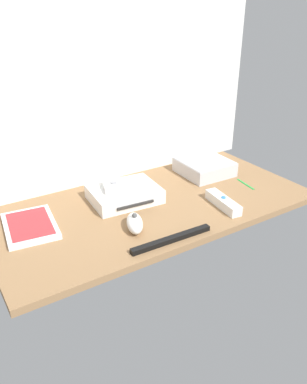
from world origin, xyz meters
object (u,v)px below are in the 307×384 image
(remote_nunchuk, at_px, (135,223))
(remote_classic_pad, at_px, (126,184))
(remote_wand, at_px, (223,202))
(game_case, at_px, (30,226))
(game_console, at_px, (125,194))
(mini_computer, at_px, (204,167))
(sensor_bar, at_px, (172,239))
(stylus_pen, at_px, (246,184))

(remote_nunchuk, height_order, remote_classic_pad, remote_classic_pad)
(remote_wand, bearing_deg, remote_nunchuk, -178.60)
(game_case, bearing_deg, remote_nunchuk, -26.55)
(game_console, relative_size, remote_wand, 1.47)
(remote_nunchuk, relative_size, remote_classic_pad, 0.68)
(game_console, height_order, mini_computer, mini_computer)
(remote_nunchuk, relative_size, sensor_bar, 0.46)
(game_console, relative_size, stylus_pen, 2.47)
(stylus_pen, bearing_deg, remote_nunchuk, -174.04)
(remote_wand, relative_size, sensor_bar, 0.63)
(mini_computer, xyz_separation_m, game_case, (-0.65, -0.04, -0.02))
(game_console, distance_m, remote_classic_pad, 0.03)
(game_case, distance_m, remote_wand, 0.57)
(remote_wand, height_order, remote_nunchuk, remote_nunchuk)
(game_case, distance_m, stylus_pen, 0.72)
(game_console, height_order, remote_classic_pad, remote_classic_pad)
(remote_nunchuk, bearing_deg, game_case, 169.64)
(game_console, xyz_separation_m, remote_classic_pad, (0.01, -0.00, 0.03))
(remote_wand, xyz_separation_m, sensor_bar, (-0.24, -0.07, -0.01))
(game_console, distance_m, game_case, 0.30)
(remote_nunchuk, bearing_deg, remote_classic_pad, 91.65)
(mini_computer, relative_size, remote_nunchuk, 1.60)
(remote_nunchuk, bearing_deg, game_console, 93.79)
(remote_classic_pad, bearing_deg, game_case, -162.23)
(remote_wand, bearing_deg, remote_classic_pad, 146.09)
(mini_computer, xyz_separation_m, remote_classic_pad, (-0.34, -0.03, 0.03))
(game_console, relative_size, remote_nunchuk, 2.04)
(mini_computer, xyz_separation_m, stylus_pen, (0.06, -0.15, -0.02))
(remote_wand, xyz_separation_m, remote_nunchuk, (-0.29, 0.03, 0.01))
(stylus_pen, bearing_deg, remote_wand, -155.60)
(game_case, xyz_separation_m, stylus_pen, (0.71, -0.11, -0.00))
(remote_nunchuk, distance_m, sensor_bar, 0.12)
(mini_computer, relative_size, sensor_bar, 0.73)
(game_console, bearing_deg, sensor_bar, -86.99)
(mini_computer, xyz_separation_m, remote_wand, (-0.11, -0.23, -0.01))
(game_console, distance_m, stylus_pen, 0.43)
(remote_nunchuk, height_order, sensor_bar, remote_nunchuk)
(game_case, relative_size, sensor_bar, 0.86)
(mini_computer, height_order, game_case, mini_computer)
(mini_computer, distance_m, sensor_bar, 0.47)
(remote_classic_pad, relative_size, sensor_bar, 0.67)
(remote_wand, bearing_deg, sensor_bar, -155.87)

